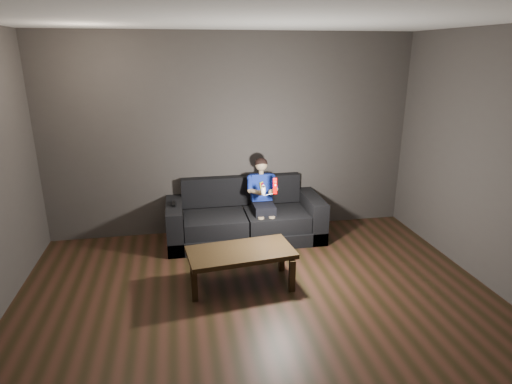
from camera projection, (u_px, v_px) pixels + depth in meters
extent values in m
plane|color=black|center=(271.00, 334.00, 3.87)|extent=(5.00, 5.00, 0.00)
cube|color=#3E3936|center=(232.00, 136.00, 5.79)|extent=(5.00, 0.04, 2.70)
cube|color=silver|center=(275.00, 13.00, 3.03)|extent=(5.00, 5.00, 0.02)
cube|color=black|center=(245.00, 232.00, 5.84)|extent=(2.07, 0.89, 0.18)
cube|color=black|center=(215.00, 224.00, 5.62)|extent=(0.81, 0.63, 0.22)
cube|color=black|center=(276.00, 219.00, 5.76)|extent=(0.81, 0.63, 0.22)
cube|color=black|center=(241.00, 189.00, 6.00)|extent=(1.66, 0.21, 0.40)
cube|color=black|center=(175.00, 224.00, 5.62)|extent=(0.21, 0.89, 0.56)
cube|color=black|center=(311.00, 215.00, 5.94)|extent=(0.21, 0.89, 0.56)
cube|color=black|center=(264.00, 209.00, 5.66)|extent=(0.27, 0.34, 0.13)
cube|color=navy|center=(261.00, 187.00, 5.75)|extent=(0.27, 0.19, 0.38)
cube|color=#EBF629|center=(262.00, 185.00, 5.66)|extent=(0.08, 0.08, 0.09)
cube|color=red|center=(262.00, 185.00, 5.66)|extent=(0.05, 0.05, 0.06)
cylinder|color=tan|center=(261.00, 172.00, 5.69)|extent=(0.06, 0.06, 0.05)
sphere|color=tan|center=(261.00, 165.00, 5.65)|extent=(0.16, 0.16, 0.16)
ellipsoid|color=black|center=(261.00, 163.00, 5.66)|extent=(0.17, 0.17, 0.15)
cylinder|color=navy|center=(250.00, 184.00, 5.65)|extent=(0.07, 0.20, 0.17)
cylinder|color=navy|center=(274.00, 183.00, 5.71)|extent=(0.07, 0.20, 0.17)
cylinder|color=tan|center=(255.00, 190.00, 5.53)|extent=(0.13, 0.21, 0.09)
cylinder|color=tan|center=(274.00, 189.00, 5.58)|extent=(0.13, 0.21, 0.09)
sphere|color=tan|center=(260.00, 193.00, 5.46)|extent=(0.08, 0.08, 0.08)
sphere|color=tan|center=(271.00, 192.00, 5.49)|extent=(0.08, 0.08, 0.08)
cylinder|color=tan|center=(261.00, 228.00, 5.54)|extent=(0.08, 0.08, 0.31)
cylinder|color=tan|center=(272.00, 227.00, 5.57)|extent=(0.08, 0.08, 0.31)
cube|color=#D50200|center=(275.00, 186.00, 5.26)|extent=(0.06, 0.08, 0.20)
cube|color=maroon|center=(275.00, 182.00, 5.22)|extent=(0.03, 0.01, 0.03)
cylinder|color=silver|center=(275.00, 187.00, 5.25)|extent=(0.02, 0.01, 0.02)
ellipsoid|color=silver|center=(263.00, 190.00, 5.26)|extent=(0.07, 0.09, 0.15)
cylinder|color=black|center=(264.00, 187.00, 5.21)|extent=(0.03, 0.01, 0.03)
cube|color=black|center=(174.00, 204.00, 5.48)|extent=(0.04, 0.17, 0.03)
cube|color=black|center=(174.00, 201.00, 5.52)|extent=(0.02, 0.02, 0.00)
cube|color=black|center=(241.00, 252.00, 4.59)|extent=(1.19, 0.69, 0.05)
cube|color=black|center=(194.00, 285.00, 4.35)|extent=(0.06, 0.06, 0.36)
cube|color=black|center=(292.00, 276.00, 4.53)|extent=(0.06, 0.06, 0.36)
cube|color=black|center=(192.00, 264.00, 4.78)|extent=(0.06, 0.06, 0.36)
cube|color=black|center=(282.00, 256.00, 4.96)|extent=(0.06, 0.06, 0.36)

